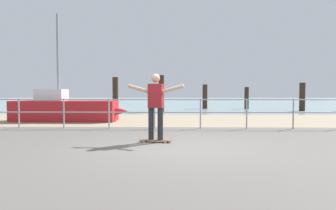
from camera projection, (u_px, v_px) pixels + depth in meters
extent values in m
cube|color=#605B56|center=(178.00, 158.00, 5.98)|extent=(24.00, 10.00, 0.04)
cube|color=tan|center=(177.00, 120.00, 13.98)|extent=(24.00, 6.00, 0.04)
cube|color=#849EA3|center=(176.00, 101.00, 41.94)|extent=(72.00, 50.00, 0.04)
cylinder|color=#9EA0A5|center=(19.00, 114.00, 10.69)|extent=(0.05, 0.05, 1.05)
cylinder|color=#9EA0A5|center=(64.00, 114.00, 10.65)|extent=(0.05, 0.05, 1.05)
cylinder|color=#9EA0A5|center=(109.00, 114.00, 10.61)|extent=(0.05, 0.05, 1.05)
cylinder|color=#9EA0A5|center=(155.00, 114.00, 10.58)|extent=(0.05, 0.05, 1.05)
cylinder|color=#9EA0A5|center=(200.00, 114.00, 10.54)|extent=(0.05, 0.05, 1.05)
cylinder|color=#9EA0A5|center=(247.00, 114.00, 10.50)|extent=(0.05, 0.05, 1.05)
cylinder|color=#9EA0A5|center=(293.00, 114.00, 10.46)|extent=(0.05, 0.05, 1.05)
cylinder|color=#9EA0A5|center=(155.00, 100.00, 10.55)|extent=(12.66, 0.04, 0.04)
cylinder|color=#9EA0A5|center=(155.00, 112.00, 10.57)|extent=(12.66, 0.04, 0.04)
cube|color=#B21E23|center=(65.00, 111.00, 13.32)|extent=(4.41, 1.42, 0.90)
cone|color=#B21E23|center=(116.00, 111.00, 13.26)|extent=(1.10, 0.77, 0.77)
cylinder|color=gray|center=(58.00, 57.00, 13.23)|extent=(0.10, 0.10, 3.75)
cube|color=silver|center=(52.00, 95.00, 13.31)|extent=(1.20, 0.91, 0.50)
cube|color=brown|center=(156.00, 140.00, 7.71)|extent=(0.82, 0.36, 0.02)
cylinder|color=silver|center=(167.00, 142.00, 7.72)|extent=(0.06, 0.04, 0.06)
cylinder|color=silver|center=(166.00, 143.00, 7.57)|extent=(0.06, 0.04, 0.06)
cylinder|color=silver|center=(146.00, 141.00, 7.85)|extent=(0.06, 0.04, 0.06)
cylinder|color=silver|center=(144.00, 142.00, 7.70)|extent=(0.06, 0.04, 0.06)
cylinder|color=#26262B|center=(160.00, 124.00, 7.66)|extent=(0.14, 0.14, 0.80)
cylinder|color=#26262B|center=(151.00, 124.00, 7.72)|extent=(0.14, 0.14, 0.80)
cube|color=maroon|center=(156.00, 96.00, 7.66)|extent=(0.39, 0.27, 0.60)
sphere|color=tan|center=(156.00, 78.00, 7.64)|extent=(0.22, 0.22, 0.22)
cylinder|color=tan|center=(173.00, 89.00, 7.55)|extent=(0.56, 0.20, 0.23)
cylinder|color=tan|center=(139.00, 89.00, 7.76)|extent=(0.56, 0.20, 0.23)
cylinder|color=#332319|center=(115.00, 94.00, 20.41)|extent=(0.38, 0.38, 2.27)
cylinder|color=#332319|center=(161.00, 94.00, 19.36)|extent=(0.34, 0.34, 2.34)
cylinder|color=#332319|center=(205.00, 97.00, 23.13)|extent=(0.37, 0.37, 1.85)
cylinder|color=#332319|center=(247.00, 98.00, 23.00)|extent=(0.32, 0.32, 1.65)
cylinder|color=#332319|center=(302.00, 97.00, 20.43)|extent=(0.38, 0.38, 1.90)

